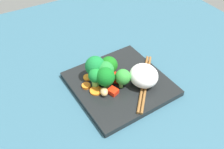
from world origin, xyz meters
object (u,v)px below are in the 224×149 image
rice_mound (144,76)px  broccoli_floret_3 (106,78)px  square_plate (120,84)px  chopstick_pair (145,82)px  carrot_slice_4 (88,77)px

rice_mound → broccoli_floret_3: bearing=-108.9°
square_plate → chopstick_pair: bearing=56.1°
carrot_slice_4 → broccoli_floret_3: bearing=22.3°
square_plate → chopstick_pair: (3.60, 5.37, 1.09)cm
square_plate → broccoli_floret_3: broccoli_floret_3 is taller
carrot_slice_4 → chopstick_pair: chopstick_pair is taller
carrot_slice_4 → chopstick_pair: (9.11, 12.00, 0.15)cm
chopstick_pair → carrot_slice_4: bearing=94.4°
rice_mound → chopstick_pair: size_ratio=0.45×
rice_mound → broccoli_floret_3: (-3.12, -9.09, 0.91)cm
rice_mound → broccoli_floret_3: 9.65cm
square_plate → broccoli_floret_3: (0.38, -4.22, 4.41)cm
rice_mound → broccoli_floret_3: size_ratio=1.21×
broccoli_floret_3 → chopstick_pair: bearing=71.4°
square_plate → broccoli_floret_3: 6.11cm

